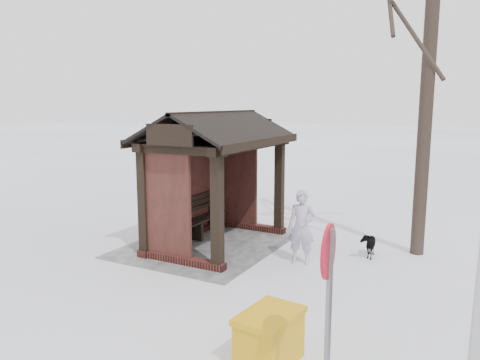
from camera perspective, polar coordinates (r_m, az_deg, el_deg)
name	(u,v)px	position (r m, az deg, el deg)	size (l,w,h in m)	color
ground	(218,244)	(11.05, -2.74, -7.83)	(120.00, 120.00, 0.00)	white
trampled_patch	(210,243)	(11.14, -3.63, -7.64)	(4.20, 3.20, 0.02)	#99999F
bus_shelter	(211,152)	(10.69, -3.56, 3.45)	(3.60, 2.40, 3.09)	#391815
pedestrian	(302,227)	(9.65, 7.53, -5.73)	(0.56, 0.37, 1.53)	#B1A4C0
dog	(368,244)	(10.49, 15.34, -7.53)	(0.30, 0.66, 0.56)	black
grit_bin	(269,338)	(6.22, 3.60, -18.67)	(0.96, 0.70, 0.69)	#C98E0B
road_sign	(328,282)	(4.72, 10.65, -12.11)	(0.55, 0.10, 2.14)	slate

